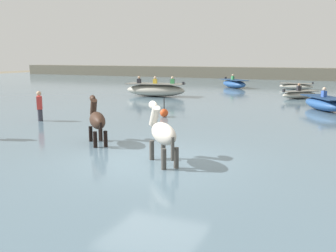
% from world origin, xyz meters
% --- Properties ---
extents(ground_plane, '(120.00, 120.00, 0.00)m').
position_xyz_m(ground_plane, '(0.00, 0.00, 0.00)').
color(ground_plane, '#756B56').
extents(water_surface, '(90.00, 90.00, 0.38)m').
position_xyz_m(water_surface, '(0.00, 10.00, 0.19)').
color(water_surface, slate).
rests_on(water_surface, ground).
extents(horse_lead_pinto, '(1.42, 1.44, 1.88)m').
position_xyz_m(horse_lead_pinto, '(0.33, -0.12, 1.11)').
color(horse_lead_pinto, beige).
rests_on(horse_lead_pinto, ground).
extents(horse_trailing_dark_bay, '(1.37, 1.40, 1.81)m').
position_xyz_m(horse_trailing_dark_bay, '(-2.41, 1.02, 1.07)').
color(horse_trailing_dark_bay, '#382319').
rests_on(horse_trailing_dark_bay, ground).
extents(boat_mid_outer, '(2.39, 2.33, 0.97)m').
position_xyz_m(boat_mid_outer, '(2.08, 16.93, 0.64)').
color(boat_mid_outer, '#B2AD9E').
rests_on(boat_mid_outer, water_surface).
extents(boat_far_offshore, '(2.56, 3.25, 1.15)m').
position_xyz_m(boat_far_offshore, '(3.69, 11.74, 0.72)').
color(boat_far_offshore, '#28518E').
rests_on(boat_far_offshore, water_surface).
extents(boat_far_inshore, '(3.18, 3.30, 1.19)m').
position_xyz_m(boat_far_inshore, '(-3.86, 23.49, 0.74)').
color(boat_far_inshore, '#28518E').
rests_on(boat_far_inshore, water_surface).
extents(boat_near_port, '(2.66, 0.86, 0.64)m').
position_xyz_m(boat_near_port, '(1.20, 24.04, 0.64)').
color(boat_near_port, '#B2AD9E').
rests_on(boat_near_port, water_surface).
extents(boat_distant_west, '(4.22, 2.05, 1.36)m').
position_xyz_m(boat_distant_west, '(-6.91, 14.28, 0.83)').
color(boat_distant_west, '#B2AD9E').
rests_on(boat_distant_west, water_surface).
extents(person_spectator_far, '(0.36, 0.38, 1.63)m').
position_xyz_m(person_spectator_far, '(-6.98, 3.48, 0.87)').
color(person_spectator_far, '#383842').
rests_on(person_spectator_far, ground).
extents(channel_buoy, '(0.37, 0.37, 0.85)m').
position_xyz_m(channel_buoy, '(-2.70, 6.54, 0.58)').
color(channel_buoy, '#E54C1E').
rests_on(channel_buoy, water_surface).
extents(far_shoreline, '(80.00, 2.40, 1.78)m').
position_xyz_m(far_shoreline, '(0.00, 37.96, 0.89)').
color(far_shoreline, '#605B4C').
rests_on(far_shoreline, ground).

